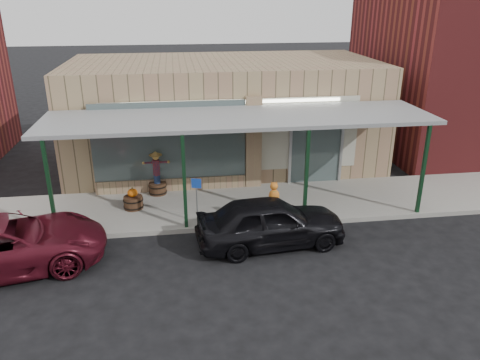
{
  "coord_description": "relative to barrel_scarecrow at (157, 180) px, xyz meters",
  "views": [
    {
      "loc": [
        -1.96,
        -10.38,
        6.56
      ],
      "look_at": [
        -0.12,
        2.6,
        1.38
      ],
      "focal_mm": 35.0,
      "sensor_mm": 36.0,
      "label": 1
    }
  ],
  "objects": [
    {
      "name": "parked_sedan",
      "position": [
        3.2,
        -3.77,
        0.04
      ],
      "size": [
        4.26,
        2.03,
        1.55
      ],
      "rotation": [
        0.0,
        0.0,
        1.66
      ],
      "color": "black",
      "rests_on": "ground"
    },
    {
      "name": "handicap_sign",
      "position": [
        1.24,
        -2.4,
        0.39
      ],
      "size": [
        0.29,
        0.1,
        1.42
      ],
      "rotation": [
        0.0,
        0.0,
        -0.28
      ],
      "color": "gray",
      "rests_on": "sidewalk"
    },
    {
      "name": "storefront",
      "position": [
        2.69,
        3.36,
        1.42
      ],
      "size": [
        12.0,
        6.25,
        4.2
      ],
      "color": "#947E5A",
      "rests_on": "ground"
    },
    {
      "name": "sidewalk",
      "position": [
        2.69,
        -1.2,
        -0.6
      ],
      "size": [
        40.0,
        3.2,
        0.15
      ],
      "primitive_type": "cube",
      "color": "gray",
      "rests_on": "ground"
    },
    {
      "name": "ground",
      "position": [
        2.69,
        -4.8,
        -0.67
      ],
      "size": [
        120.0,
        120.0,
        0.0
      ],
      "primitive_type": "plane",
      "color": "black",
      "rests_on": "ground"
    },
    {
      "name": "car_maroon",
      "position": [
        -3.75,
        -4.08,
        0.03
      ],
      "size": [
        5.43,
        3.37,
        1.4
      ],
      "primitive_type": "imported",
      "rotation": [
        0.0,
        0.0,
        1.79
      ],
      "color": "#56111E",
      "rests_on": "ground"
    },
    {
      "name": "barrel_pumpkin",
      "position": [
        -0.75,
        -1.11,
        -0.26
      ],
      "size": [
        0.79,
        0.79,
        0.72
      ],
      "rotation": [
        0.0,
        0.0,
        -0.37
      ],
      "color": "#45271B",
      "rests_on": "sidewalk"
    },
    {
      "name": "awning",
      "position": [
        2.69,
        -1.24,
        2.34
      ],
      "size": [
        12.0,
        3.0,
        3.04
      ],
      "color": "slate",
      "rests_on": "ground"
    },
    {
      "name": "block_buildings_near",
      "position": [
        4.7,
        4.4,
        3.09
      ],
      "size": [
        61.0,
        8.0,
        8.0
      ],
      "color": "maroon",
      "rests_on": "ground"
    },
    {
      "name": "barrel_scarecrow",
      "position": [
        0.0,
        0.0,
        0.0
      ],
      "size": [
        0.91,
        0.76,
        1.54
      ],
      "rotation": [
        0.0,
        0.0,
        0.34
      ],
      "color": "#45271B",
      "rests_on": "sidewalk"
    }
  ]
}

